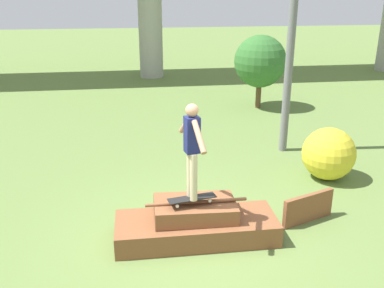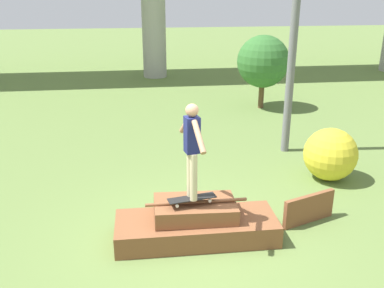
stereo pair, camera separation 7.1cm
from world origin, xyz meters
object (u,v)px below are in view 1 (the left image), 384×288
at_px(skater, 192,145).
at_px(tree_behind_left, 260,62).
at_px(skateboard, 192,198).
at_px(bush_yellow_flowering, 329,154).

distance_m(skater, tree_behind_left, 8.86).
distance_m(skateboard, tree_behind_left, 8.90).
bearing_deg(tree_behind_left, skater, -113.57).
distance_m(tree_behind_left, bush_yellow_flowering, 6.14).
height_order(skateboard, skater, skater).
bearing_deg(bush_yellow_flowering, skateboard, -148.33).
height_order(skateboard, tree_behind_left, tree_behind_left).
distance_m(skateboard, bush_yellow_flowering, 3.97).
distance_m(skater, bush_yellow_flowering, 4.12).
bearing_deg(skater, bush_yellow_flowering, 31.67).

